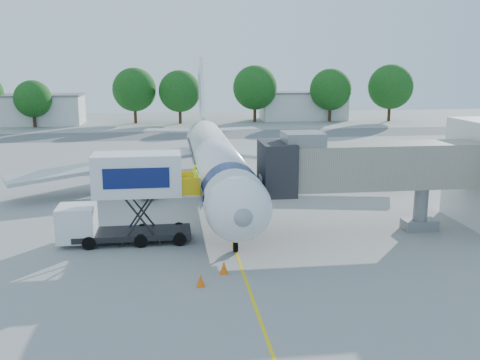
{
  "coord_description": "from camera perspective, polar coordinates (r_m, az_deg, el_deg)",
  "views": [
    {
      "loc": [
        -3.62,
        -38.8,
        10.79
      ],
      "look_at": [
        0.9,
        -4.72,
        3.2
      ],
      "focal_mm": 40.0,
      "sensor_mm": 36.0,
      "label": 1
    }
  ],
  "objects": [
    {
      "name": "aircraft",
      "position": [
        43.78,
        -2.69,
        2.12
      ],
      "size": [
        34.17,
        37.73,
        11.35
      ],
      "color": "white",
      "rests_on": "ground"
    },
    {
      "name": "tree_e",
      "position": [
        99.15,
        1.6,
        9.82
      ],
      "size": [
        8.07,
        8.07,
        10.29
      ],
      "color": "#382314",
      "rests_on": "ground"
    },
    {
      "name": "outbuilding_right",
      "position": [
        104.32,
        6.75,
        7.9
      ],
      "size": [
        16.4,
        7.4,
        5.3
      ],
      "color": "silver",
      "rests_on": "ground"
    },
    {
      "name": "guidance_line",
      "position": [
        40.43,
        -2.15,
        -3.03
      ],
      "size": [
        0.15,
        70.0,
        0.01
      ],
      "primitive_type": "cube",
      "color": "yellow",
      "rests_on": "ground"
    },
    {
      "name": "tree_d",
      "position": [
        96.96,
        -6.46,
        9.39
      ],
      "size": [
        7.42,
        7.42,
        9.46
      ],
      "color": "#382314",
      "rests_on": "ground"
    },
    {
      "name": "tree_f",
      "position": [
        101.13,
        9.64,
        9.5
      ],
      "size": [
        7.6,
        7.6,
        9.69
      ],
      "color": "#382314",
      "rests_on": "ground"
    },
    {
      "name": "jet_bridge",
      "position": [
        34.46,
        12.29,
        1.38
      ],
      "size": [
        13.9,
        3.2,
        6.6
      ],
      "color": "gray",
      "rests_on": "ground"
    },
    {
      "name": "safety_cone_a",
      "position": [
        26.77,
        -4.22,
        -10.62
      ],
      "size": [
        0.41,
        0.41,
        0.65
      ],
      "color": "#F45C0C",
      "rests_on": "ground"
    },
    {
      "name": "tree_b",
      "position": [
        97.08,
        -21.23,
        8.08
      ],
      "size": [
        6.2,
        6.2,
        7.9
      ],
      "color": "#382314",
      "rests_on": "ground"
    },
    {
      "name": "safety_cone_b",
      "position": [
        28.22,
        -1.74,
        -9.31
      ],
      "size": [
        0.43,
        0.43,
        0.69
      ],
      "color": "#F45C0C",
      "rests_on": "ground"
    },
    {
      "name": "catering_hiloader",
      "position": [
        32.9,
        -11.95,
        -1.96
      ],
      "size": [
        8.55,
        2.44,
        5.5
      ],
      "color": "black",
      "rests_on": "ground"
    },
    {
      "name": "ground_tug",
      "position": [
        24.4,
        1.34,
        -11.72
      ],
      "size": [
        4.28,
        3.26,
        1.53
      ],
      "rotation": [
        0.0,
        0.0,
        -0.39
      ],
      "color": "silver",
      "rests_on": "ground"
    },
    {
      "name": "outbuilding_left",
      "position": [
        102.08,
        -21.51,
        7.03
      ],
      "size": [
        18.4,
        8.4,
        5.3
      ],
      "color": "silver",
      "rests_on": "ground"
    },
    {
      "name": "tree_c",
      "position": [
        98.55,
        -11.21,
        9.43
      ],
      "size": [
        7.76,
        7.76,
        9.89
      ],
      "color": "#382314",
      "rests_on": "ground"
    },
    {
      "name": "tree_g",
      "position": [
        104.01,
        15.76,
        9.54
      ],
      "size": [
        8.2,
        8.2,
        10.46
      ],
      "color": "#382314",
      "rests_on": "ground"
    },
    {
      "name": "ground",
      "position": [
        40.43,
        -2.15,
        -3.04
      ],
      "size": [
        160.0,
        160.0,
        0.0
      ],
      "primitive_type": "plane",
      "color": "#989895",
      "rests_on": "ground"
    },
    {
      "name": "taxiway_strip",
      "position": [
        81.59,
        -4.96,
        4.81
      ],
      "size": [
        120.0,
        10.0,
        0.01
      ],
      "primitive_type": "cube",
      "color": "#59595B",
      "rests_on": "ground"
    }
  ]
}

